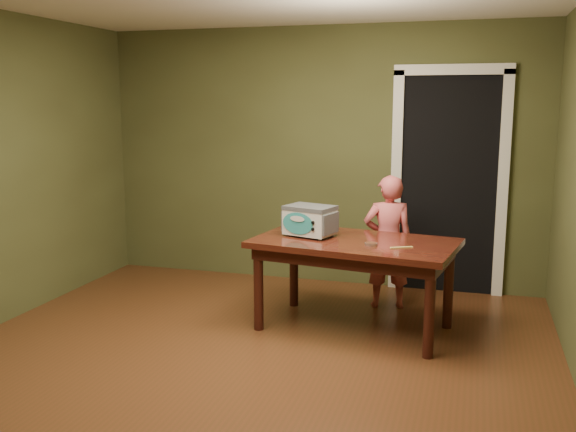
{
  "coord_description": "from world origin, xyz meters",
  "views": [
    {
      "loc": [
        1.55,
        -3.86,
        1.86
      ],
      "look_at": [
        0.12,
        1.0,
        0.95
      ],
      "focal_mm": 40.0,
      "sensor_mm": 36.0,
      "label": 1
    }
  ],
  "objects": [
    {
      "name": "doorway",
      "position": [
        1.3,
        2.78,
        1.06
      ],
      "size": [
        1.1,
        0.66,
        2.25
      ],
      "color": "black",
      "rests_on": "ground"
    },
    {
      "name": "child",
      "position": [
        0.82,
        1.82,
        0.61
      ],
      "size": [
        0.5,
        0.39,
        1.21
      ],
      "primitive_type": "imported",
      "rotation": [
        0.0,
        0.0,
        3.39
      ],
      "color": "#DE5B60",
      "rests_on": "floor"
    },
    {
      "name": "dining_table",
      "position": [
        0.64,
        1.16,
        0.65
      ],
      "size": [
        1.72,
        1.13,
        0.75
      ],
      "rotation": [
        0.0,
        0.0,
        -0.15
      ],
      "color": "#350F0C",
      "rests_on": "floor"
    },
    {
      "name": "spatula",
      "position": [
        1.03,
        0.99,
        0.75
      ],
      "size": [
        0.17,
        0.11,
        0.01
      ],
      "primitive_type": "cube",
      "rotation": [
        0.0,
        0.0,
        0.48
      ],
      "color": "#D7BC5D",
      "rests_on": "dining_table"
    },
    {
      "name": "floor",
      "position": [
        0.0,
        0.0,
        0.0
      ],
      "size": [
        5.0,
        5.0,
        0.0
      ],
      "primitive_type": "plane",
      "color": "#572D19",
      "rests_on": "ground"
    },
    {
      "name": "toy_oven",
      "position": [
        0.24,
        1.22,
        0.89
      ],
      "size": [
        0.47,
        0.38,
        0.26
      ],
      "rotation": [
        0.0,
        0.0,
        -0.3
      ],
      "color": "#4C4F54",
      "rests_on": "dining_table"
    },
    {
      "name": "baking_pan",
      "position": [
        0.79,
        1.01,
        0.76
      ],
      "size": [
        0.1,
        0.1,
        0.02
      ],
      "color": "silver",
      "rests_on": "dining_table"
    },
    {
      "name": "room_shell",
      "position": [
        0.0,
        0.0,
        1.71
      ],
      "size": [
        4.52,
        5.02,
        2.61
      ],
      "color": "#4D522B",
      "rests_on": "ground"
    }
  ]
}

